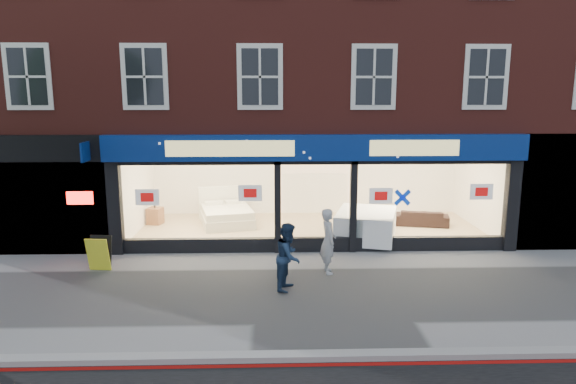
{
  "coord_description": "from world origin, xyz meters",
  "views": [
    {
      "loc": [
        -1.18,
        -10.78,
        4.38
      ],
      "look_at": [
        -0.78,
        2.5,
        1.82
      ],
      "focal_mm": 32.0,
      "sensor_mm": 36.0,
      "label": 1
    }
  ],
  "objects_px": {
    "mattress_stack": "(366,225)",
    "pedestrian_grey": "(328,241)",
    "sofa": "(421,218)",
    "pedestrian_blue": "(289,256)",
    "a_board": "(99,253)",
    "display_bed": "(227,215)"
  },
  "relations": [
    {
      "from": "mattress_stack",
      "to": "pedestrian_grey",
      "type": "distance_m",
      "value": 3.04
    },
    {
      "from": "mattress_stack",
      "to": "pedestrian_grey",
      "type": "xyz_separation_m",
      "value": [
        -1.42,
        -2.67,
        0.3
      ]
    },
    {
      "from": "sofa",
      "to": "pedestrian_blue",
      "type": "bearing_deg",
      "value": 61.94
    },
    {
      "from": "mattress_stack",
      "to": "sofa",
      "type": "height_order",
      "value": "mattress_stack"
    },
    {
      "from": "mattress_stack",
      "to": "a_board",
      "type": "distance_m",
      "value": 7.51
    },
    {
      "from": "display_bed",
      "to": "a_board",
      "type": "distance_m",
      "value": 5.05
    },
    {
      "from": "mattress_stack",
      "to": "pedestrian_blue",
      "type": "relative_size",
      "value": 1.61
    },
    {
      "from": "mattress_stack",
      "to": "a_board",
      "type": "xyz_separation_m",
      "value": [
        -7.14,
        -2.33,
        -0.08
      ]
    },
    {
      "from": "mattress_stack",
      "to": "sofa",
      "type": "xyz_separation_m",
      "value": [
        2.1,
        1.5,
        -0.16
      ]
    },
    {
      "from": "mattress_stack",
      "to": "sofa",
      "type": "distance_m",
      "value": 2.59
    },
    {
      "from": "display_bed",
      "to": "a_board",
      "type": "bearing_deg",
      "value": -136.92
    },
    {
      "from": "display_bed",
      "to": "mattress_stack",
      "type": "relative_size",
      "value": 0.93
    },
    {
      "from": "display_bed",
      "to": "pedestrian_blue",
      "type": "relative_size",
      "value": 1.5
    },
    {
      "from": "a_board",
      "to": "pedestrian_grey",
      "type": "height_order",
      "value": "pedestrian_grey"
    },
    {
      "from": "mattress_stack",
      "to": "pedestrian_grey",
      "type": "height_order",
      "value": "pedestrian_grey"
    },
    {
      "from": "display_bed",
      "to": "a_board",
      "type": "relative_size",
      "value": 2.65
    },
    {
      "from": "mattress_stack",
      "to": "pedestrian_blue",
      "type": "xyz_separation_m",
      "value": [
        -2.43,
        -3.73,
        0.26
      ]
    },
    {
      "from": "pedestrian_grey",
      "to": "display_bed",
      "type": "bearing_deg",
      "value": 27.24
    },
    {
      "from": "sofa",
      "to": "a_board",
      "type": "xyz_separation_m",
      "value": [
        -9.24,
        -3.83,
        0.08
      ]
    },
    {
      "from": "sofa",
      "to": "pedestrian_grey",
      "type": "xyz_separation_m",
      "value": [
        -3.52,
        -4.17,
        0.46
      ]
    },
    {
      "from": "sofa",
      "to": "pedestrian_grey",
      "type": "distance_m",
      "value": 5.48
    },
    {
      "from": "display_bed",
      "to": "mattress_stack",
      "type": "distance_m",
      "value": 4.71
    }
  ]
}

